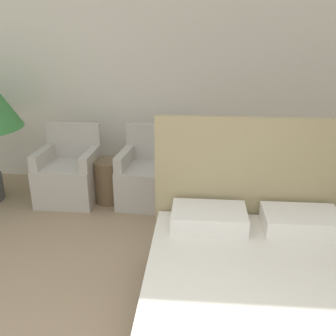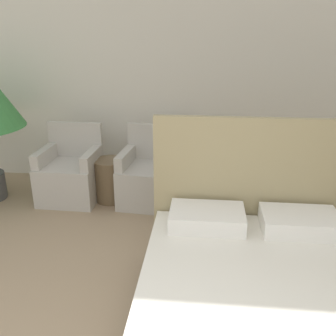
{
  "view_description": "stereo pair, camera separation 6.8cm",
  "coord_description": "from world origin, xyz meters",
  "px_view_note": "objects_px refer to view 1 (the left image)",
  "views": [
    {
      "loc": [
        0.39,
        -0.68,
        2.0
      ],
      "look_at": [
        0.11,
        2.86,
        0.67
      ],
      "focal_mm": 40.0,
      "sensor_mm": 36.0,
      "label": 1
    },
    {
      "loc": [
        0.46,
        -0.67,
        2.0
      ],
      "look_at": [
        0.11,
        2.86,
        0.67
      ],
      "focal_mm": 40.0,
      "sensor_mm": 36.0,
      "label": 2
    }
  ],
  "objects_px": {
    "armchair_near_window_left": "(69,177)",
    "armchair_near_window_right": "(149,180)",
    "bed": "(267,315)",
    "side_table": "(109,180)"
  },
  "relations": [
    {
      "from": "bed",
      "to": "side_table",
      "type": "bearing_deg",
      "value": 124.98
    },
    {
      "from": "armchair_near_window_right",
      "to": "side_table",
      "type": "bearing_deg",
      "value": -177.43
    },
    {
      "from": "bed",
      "to": "side_table",
      "type": "xyz_separation_m",
      "value": [
        -1.53,
        2.18,
        -0.03
      ]
    },
    {
      "from": "armchair_near_window_right",
      "to": "side_table",
      "type": "relative_size",
      "value": 1.75
    },
    {
      "from": "armchair_near_window_left",
      "to": "armchair_near_window_right",
      "type": "height_order",
      "value": "same"
    },
    {
      "from": "side_table",
      "to": "armchair_near_window_right",
      "type": "bearing_deg",
      "value": -2.87
    },
    {
      "from": "bed",
      "to": "armchair_near_window_left",
      "type": "distance_m",
      "value": 2.96
    },
    {
      "from": "side_table",
      "to": "armchair_near_window_left",
      "type": "bearing_deg",
      "value": -177.12
    },
    {
      "from": "armchair_near_window_left",
      "to": "side_table",
      "type": "relative_size",
      "value": 1.75
    },
    {
      "from": "armchair_near_window_left",
      "to": "side_table",
      "type": "xyz_separation_m",
      "value": [
        0.49,
        0.02,
        -0.04
      ]
    }
  ]
}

